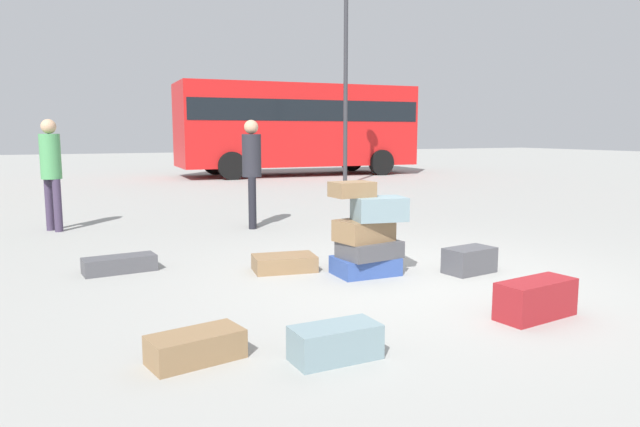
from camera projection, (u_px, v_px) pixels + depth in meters
The scene contains 12 objects.
ground_plane at pixel (416, 279), 6.02m from camera, with size 80.00×80.00×0.00m, color #9E9E99.
suitcase_tower at pixel (368, 235), 6.12m from camera, with size 0.76×0.58×1.00m.
suitcase_maroon_foreground_near at pixel (536, 299), 4.73m from camera, with size 0.71×0.29×0.31m, color maroon.
suitcase_brown_foreground_far at pixel (284, 263), 6.35m from camera, with size 0.67×0.41×0.17m, color olive.
suitcase_charcoal_upright_blue at pixel (469, 260), 6.26m from camera, with size 0.54×0.32×0.27m, color #4C4C51.
suitcase_brown_right_side at pixel (196, 347), 3.84m from camera, with size 0.61×0.30×0.19m, color olive.
suitcase_charcoal_left_side at pixel (120, 264), 6.29m from camera, with size 0.75×0.30×0.17m, color #4C4C51.
suitcase_slate_white_trunk at pixel (335, 342), 3.86m from camera, with size 0.59×0.29×0.23m, color gray.
person_bearded_onlooker at pixel (252, 164), 9.10m from camera, with size 0.30×0.33×1.70m.
person_tourist_with_camera at pixel (51, 165), 8.79m from camera, with size 0.30×0.31×1.71m.
parked_bus at pixel (298, 123), 20.55m from camera, with size 8.45×3.04×3.15m.
lamp_post at pixel (346, 52), 16.28m from camera, with size 0.36×0.36×5.66m.
Camera 1 is at (-3.38, -4.90, 1.50)m, focal length 32.56 mm.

